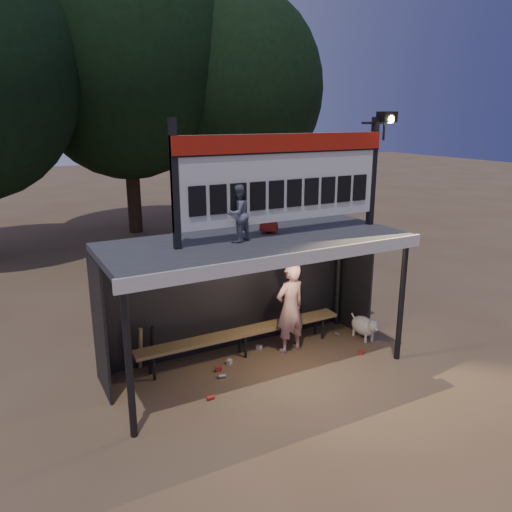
{
  "coord_description": "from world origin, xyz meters",
  "views": [
    {
      "loc": [
        -3.73,
        -6.91,
        4.24
      ],
      "look_at": [
        0.2,
        0.4,
        1.9
      ],
      "focal_mm": 35.0,
      "sensor_mm": 36.0,
      "label": 1
    }
  ],
  "objects": [
    {
      "name": "tree_right",
      "position": [
        5.0,
        10.5,
        5.19
      ],
      "size": [
        6.08,
        6.08,
        8.72
      ],
      "color": "black",
      "rests_on": "ground"
    },
    {
      "name": "scoreboard_assembly",
      "position": [
        0.56,
        -0.01,
        3.32
      ],
      "size": [
        4.1,
        0.27,
        1.99
      ],
      "color": "black",
      "rests_on": "dugout_shelter"
    },
    {
      "name": "dog",
      "position": [
        2.41,
        0.01,
        0.28
      ],
      "size": [
        0.36,
        0.81,
        0.49
      ],
      "color": "silver",
      "rests_on": "ground"
    },
    {
      "name": "bench",
      "position": [
        0.0,
        0.55,
        0.43
      ],
      "size": [
        4.0,
        0.35,
        0.48
      ],
      "color": "olive",
      "rests_on": "ground"
    },
    {
      "name": "ground",
      "position": [
        0.0,
        0.0,
        0.0
      ],
      "size": [
        80.0,
        80.0,
        0.0
      ],
      "primitive_type": "plane",
      "color": "brown",
      "rests_on": "ground"
    },
    {
      "name": "litter",
      "position": [
        0.33,
        0.16,
        0.04
      ],
      "size": [
        3.27,
        1.47,
        0.08
      ],
      "color": "#B3271E",
      "rests_on": "ground"
    },
    {
      "name": "tree_mid",
      "position": [
        1.0,
        11.5,
        6.17
      ],
      "size": [
        7.22,
        7.22,
        10.36
      ],
      "color": "#2F2015",
      "rests_on": "ground"
    },
    {
      "name": "player",
      "position": [
        0.85,
        0.3,
        0.85
      ],
      "size": [
        0.67,
        0.49,
        1.7
      ],
      "primitive_type": "imported",
      "rotation": [
        0.0,
        0.0,
        3.27
      ],
      "color": "silver",
      "rests_on": "ground"
    },
    {
      "name": "dugout_shelter",
      "position": [
        0.0,
        0.24,
        1.85
      ],
      "size": [
        5.1,
        2.08,
        2.32
      ],
      "color": "#373739",
      "rests_on": "ground"
    },
    {
      "name": "bats",
      "position": [
        -1.81,
        0.82,
        0.43
      ],
      "size": [
        0.47,
        0.33,
        0.84
      ],
      "color": "olive",
      "rests_on": "ground"
    },
    {
      "name": "child_a",
      "position": [
        -0.36,
        -0.04,
        2.77
      ],
      "size": [
        0.54,
        0.49,
        0.91
      ],
      "primitive_type": "imported",
      "rotation": [
        0.0,
        0.0,
        3.56
      ],
      "color": "slate",
      "rests_on": "dugout_shelter"
    },
    {
      "name": "child_b",
      "position": [
        0.37,
        0.26,
        2.76
      ],
      "size": [
        0.51,
        0.49,
        0.89
      ],
      "primitive_type": "imported",
      "rotation": [
        0.0,
        0.0,
        2.46
      ],
      "color": "maroon",
      "rests_on": "dugout_shelter"
    }
  ]
}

